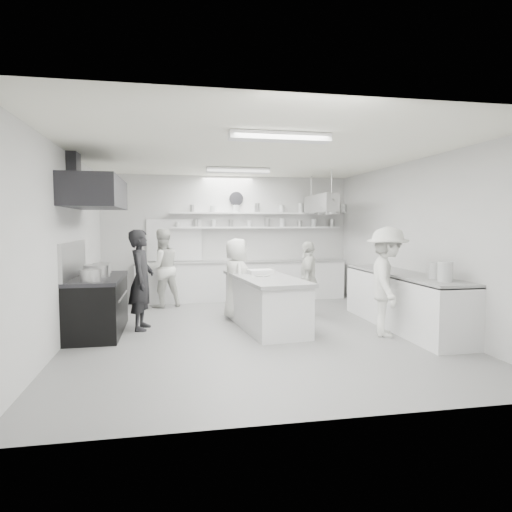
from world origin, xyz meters
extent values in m
cube|color=#999999|center=(0.00, 0.00, -0.01)|extent=(6.00, 7.00, 0.02)
cube|color=white|center=(0.00, 0.00, 3.01)|extent=(6.00, 7.00, 0.02)
cube|color=silver|center=(0.00, 3.50, 1.50)|extent=(6.00, 0.04, 3.00)
cube|color=silver|center=(0.00, -3.50, 1.50)|extent=(6.00, 0.04, 3.00)
cube|color=silver|center=(-3.00, 0.00, 1.50)|extent=(0.04, 7.00, 3.00)
cube|color=silver|center=(3.00, 0.00, 1.50)|extent=(0.04, 7.00, 3.00)
cube|color=black|center=(-2.60, 0.40, 0.45)|extent=(0.80, 1.80, 0.90)
cube|color=#27272B|center=(-2.60, 0.40, 2.35)|extent=(0.85, 2.00, 0.50)
cube|color=white|center=(0.30, 3.20, 0.46)|extent=(5.00, 0.60, 0.92)
cube|color=white|center=(0.70, 3.37, 1.75)|extent=(4.20, 0.26, 0.04)
cube|color=white|center=(0.70, 3.37, 2.10)|extent=(4.20, 0.26, 0.04)
cube|color=black|center=(-1.30, 3.48, 1.45)|extent=(1.30, 0.04, 1.00)
cylinder|color=silver|center=(0.20, 3.46, 2.45)|extent=(0.32, 0.05, 0.32)
cube|color=white|center=(2.65, -0.20, 0.47)|extent=(0.74, 3.30, 0.94)
cube|color=#B1B1B1|center=(2.00, 2.40, 2.30)|extent=(0.30, 1.60, 0.40)
cube|color=white|center=(0.00, -1.80, 2.94)|extent=(1.30, 0.25, 0.10)
cube|color=white|center=(0.00, 1.80, 2.94)|extent=(1.30, 0.25, 0.10)
cube|color=white|center=(0.26, 0.32, 0.43)|extent=(1.13, 2.41, 0.86)
cylinder|color=#B1B1B1|center=(-2.60, 0.39, 1.03)|extent=(0.42, 0.42, 0.25)
imported|color=black|center=(-1.89, 0.54, 0.87)|extent=(0.49, 0.68, 1.74)
imported|color=silver|center=(-1.58, 2.61, 0.87)|extent=(1.03, 0.92, 1.73)
imported|color=silver|center=(-0.15, 1.07, 0.78)|extent=(0.53, 0.79, 1.56)
imported|color=silver|center=(1.28, 1.03, 0.75)|extent=(0.67, 0.95, 1.50)
imported|color=silver|center=(2.10, -0.67, 0.90)|extent=(1.04, 1.32, 1.80)
imported|color=#B1B1B1|center=(0.23, 0.41, 0.89)|extent=(0.35, 0.35, 0.07)
imported|color=white|center=(0.14, 0.30, 0.89)|extent=(0.24, 0.24, 0.06)
imported|color=white|center=(2.65, 0.55, 0.97)|extent=(0.32, 0.32, 0.06)
camera|label=1|loc=(-1.37, -7.36, 1.85)|focal=31.21mm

